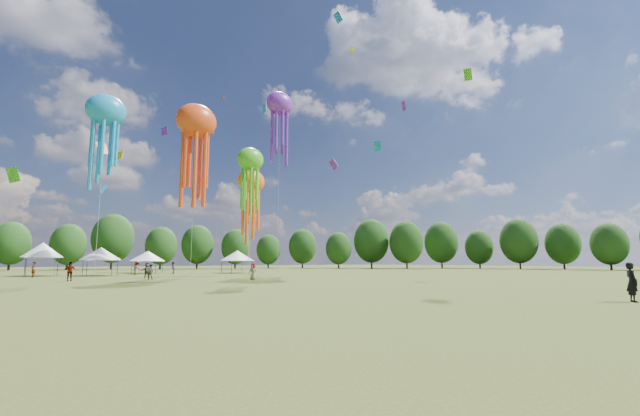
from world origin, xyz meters
TOP-DOWN VIEW (x-y plane):
  - ground at (0.00, 0.00)m, footprint 300.00×300.00m
  - observer_main at (8.39, -2.93)m, footprint 0.82×0.79m
  - spectator_near at (-3.18, 36.28)m, footprint 0.97×0.91m
  - spectators_far at (-1.77, 45.77)m, footprint 18.41×26.26m
  - festival_tents at (-4.51, 55.04)m, footprint 39.78×11.92m
  - show_kites at (3.29, 41.95)m, footprint 50.02×27.85m
  - small_kites at (-0.43, 44.86)m, footprint 72.52×63.55m
  - treeline at (-3.87, 62.51)m, footprint 201.57×95.24m

SIDE VIEW (x-z plane):
  - ground at x=0.00m, z-range 0.00..0.00m
  - spectator_near at x=-3.18m, z-range 0.00..1.58m
  - spectators_far at x=-1.77m, z-range -0.06..1.85m
  - observer_main at x=8.39m, z-range 0.00..1.89m
  - festival_tents at x=-4.51m, z-range 0.79..5.22m
  - treeline at x=-3.87m, z-range -0.17..13.26m
  - show_kites at x=3.29m, z-range 3.37..35.54m
  - small_kites at x=-0.43m, z-range 4.99..51.63m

